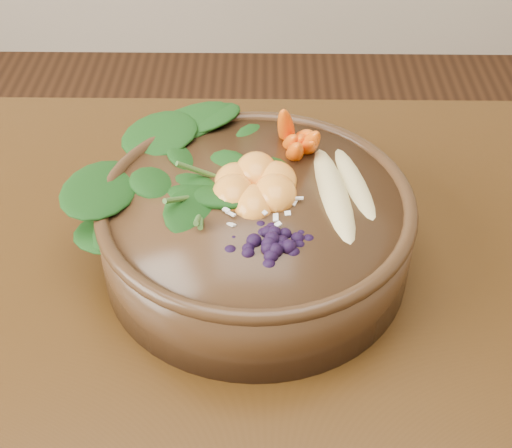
% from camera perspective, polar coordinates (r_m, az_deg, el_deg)
% --- Properties ---
extents(stoneware_bowl, '(0.33, 0.33, 0.08)m').
position_cam_1_polar(stoneware_bowl, '(0.65, -0.00, -0.66)').
color(stoneware_bowl, '#3F2714').
rests_on(stoneware_bowl, dining_table).
extents(kale_heap, '(0.21, 0.20, 0.04)m').
position_cam_1_polar(kale_heap, '(0.66, -4.65, 6.12)').
color(kale_heap, '#184214').
rests_on(kale_heap, stoneware_bowl).
extents(carrot_cluster, '(0.07, 0.07, 0.08)m').
position_cam_1_polar(carrot_cluster, '(0.67, 3.19, 8.98)').
color(carrot_cluster, '#FF640C').
rests_on(carrot_cluster, stoneware_bowl).
extents(banana_halves, '(0.07, 0.16, 0.03)m').
position_cam_1_polar(banana_halves, '(0.64, 7.16, 3.85)').
color(banana_halves, '#E0CC84').
rests_on(banana_halves, stoneware_bowl).
extents(mandarin_cluster, '(0.10, 0.10, 0.03)m').
position_cam_1_polar(mandarin_cluster, '(0.63, -0.10, 4.02)').
color(mandarin_cluster, orange).
rests_on(mandarin_cluster, stoneware_bowl).
extents(blueberry_pile, '(0.15, 0.12, 0.04)m').
position_cam_1_polar(blueberry_pile, '(0.57, 1.28, -0.19)').
color(blueberry_pile, black).
rests_on(blueberry_pile, stoneware_bowl).
extents(coconut_flakes, '(0.10, 0.08, 0.01)m').
position_cam_1_polar(coconut_flakes, '(0.61, 0.49, 1.08)').
color(coconut_flakes, white).
rests_on(coconut_flakes, stoneware_bowl).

